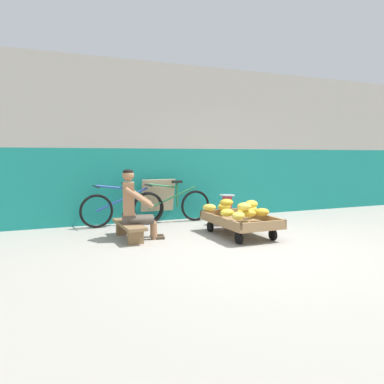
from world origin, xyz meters
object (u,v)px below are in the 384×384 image
at_px(banana_cart, 240,222).
at_px(bicycle_near_left, 123,208).
at_px(low_bench, 129,227).
at_px(bicycle_far_left, 172,205).
at_px(vendor_seated, 134,205).
at_px(weighing_scale, 227,202).
at_px(plastic_crate, 227,217).
at_px(shopping_bag, 236,223).
at_px(sign_board, 158,200).

relative_size(banana_cart, bicycle_near_left, 0.87).
bearing_deg(banana_cart, low_bench, 165.24).
distance_m(low_bench, bicycle_far_left, 1.65).
xyz_separation_m(banana_cart, vendor_seated, (-1.71, 0.45, 0.33)).
height_order(banana_cart, weighing_scale, weighing_scale).
height_order(weighing_scale, bicycle_far_left, bicycle_far_left).
relative_size(vendor_seated, plastic_crate, 3.17).
bearing_deg(plastic_crate, shopping_bag, -99.38).
bearing_deg(plastic_crate, low_bench, -165.78).
distance_m(plastic_crate, weighing_scale, 0.30).
relative_size(banana_cart, sign_board, 1.64).
bearing_deg(banana_cart, bicycle_near_left, 134.22).
bearing_deg(shopping_bag, plastic_crate, 80.62).
bearing_deg(sign_board, low_bench, -123.19).
distance_m(bicycle_far_left, shopping_bag, 1.41).
bearing_deg(banana_cart, weighing_scale, 74.15).
xyz_separation_m(low_bench, plastic_crate, (2.08, 0.53, -0.05)).
relative_size(plastic_crate, sign_board, 0.41).
height_order(weighing_scale, shopping_bag, weighing_scale).
xyz_separation_m(low_bench, vendor_seated, (0.09, -0.02, 0.37)).
distance_m(bicycle_far_left, sign_board, 0.37).
xyz_separation_m(plastic_crate, bicycle_near_left, (-1.92, 0.68, 0.20)).
xyz_separation_m(bicycle_far_left, sign_board, (-0.22, 0.28, 0.08)).
height_order(low_bench, bicycle_far_left, bicycle_far_left).
bearing_deg(banana_cart, bicycle_far_left, 111.27).
distance_m(vendor_seated, bicycle_near_left, 1.25).
relative_size(banana_cart, shopping_bag, 6.03).
relative_size(low_bench, bicycle_far_left, 0.67).
xyz_separation_m(banana_cart, bicycle_far_left, (-0.63, 1.63, 0.11)).
bearing_deg(sign_board, banana_cart, -65.79).
xyz_separation_m(banana_cart, low_bench, (-1.80, 0.47, -0.04)).
bearing_deg(bicycle_far_left, weighing_scale, -34.45).
bearing_deg(sign_board, shopping_bag, -52.76).
distance_m(low_bench, bicycle_near_left, 1.23).
relative_size(vendor_seated, sign_board, 1.30).
relative_size(banana_cart, bicycle_far_left, 0.87).
height_order(vendor_seated, plastic_crate, vendor_seated).
distance_m(banana_cart, plastic_crate, 1.04).
height_order(banana_cart, sign_board, sign_board).
xyz_separation_m(plastic_crate, sign_board, (-1.14, 0.91, 0.29)).
relative_size(banana_cart, plastic_crate, 4.02).
bearing_deg(low_bench, bicycle_far_left, 44.83).
bearing_deg(vendor_seated, bicycle_far_left, 47.49).
xyz_separation_m(low_bench, sign_board, (0.94, 1.43, 0.24)).
bearing_deg(bicycle_far_left, shopping_bag, -53.13).
bearing_deg(low_bench, weighing_scale, 14.19).
bearing_deg(vendor_seated, banana_cart, -14.88).
xyz_separation_m(low_bench, weighing_scale, (2.08, 0.53, 0.25)).
relative_size(low_bench, shopping_bag, 4.62).
height_order(vendor_seated, weighing_scale, vendor_seated).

